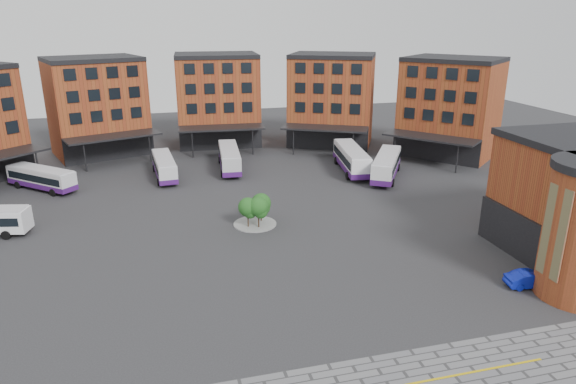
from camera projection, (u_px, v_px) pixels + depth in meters
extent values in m
plane|color=#28282B|center=(260.00, 283.00, 41.18)|extent=(160.00, 160.00, 0.00)
cylinder|color=black|center=(38.00, 167.00, 65.65)|extent=(0.20, 0.20, 4.00)
cube|color=brown|center=(97.00, 108.00, 77.67)|extent=(15.55, 13.69, 14.00)
cube|color=black|center=(110.00, 147.00, 75.49)|extent=(12.45, 4.71, 4.00)
cube|color=black|center=(91.00, 59.00, 75.29)|extent=(15.65, 13.97, 0.60)
cube|color=black|center=(105.00, 98.00, 72.98)|extent=(10.87, 3.87, 8.00)
cube|color=black|center=(113.00, 136.00, 72.99)|extent=(13.72, 8.39, 0.25)
cylinder|color=black|center=(85.00, 157.00, 69.83)|extent=(0.20, 0.20, 4.00)
cylinder|color=black|center=(150.00, 148.00, 74.61)|extent=(0.20, 0.20, 4.00)
cube|color=brown|center=(218.00, 101.00, 84.38)|extent=(13.67, 10.88, 14.00)
cube|color=black|center=(221.00, 137.00, 81.50)|extent=(13.00, 1.41, 4.00)
cube|color=black|center=(216.00, 55.00, 82.00)|extent=(13.69, 11.18, 0.60)
cube|color=black|center=(219.00, 92.00, 78.97)|extent=(11.42, 0.95, 8.00)
cube|color=black|center=(222.00, 128.00, 78.67)|extent=(13.28, 5.30, 0.25)
cylinder|color=black|center=(192.00, 145.00, 76.85)|extent=(0.20, 0.20, 4.00)
cylinder|color=black|center=(253.00, 142.00, 78.45)|extent=(0.20, 0.20, 4.00)
cube|color=brown|center=(332.00, 101.00, 84.15)|extent=(16.12, 14.81, 14.00)
cube|color=black|center=(327.00, 137.00, 81.30)|extent=(11.81, 6.35, 4.00)
cube|color=black|center=(333.00, 55.00, 81.77)|extent=(16.26, 15.08, 0.60)
cube|color=black|center=(328.00, 92.00, 78.76)|extent=(10.26, 5.33, 8.00)
cube|color=black|center=(325.00, 128.00, 78.47)|extent=(13.58, 9.82, 0.25)
cylinder|color=black|center=(293.00, 142.00, 78.38)|extent=(0.20, 0.20, 4.00)
cylinder|color=black|center=(353.00, 145.00, 76.55)|extent=(0.20, 0.20, 4.00)
cube|color=brown|center=(450.00, 109.00, 77.01)|extent=(16.02, 16.39, 14.00)
cube|color=black|center=(435.00, 148.00, 74.90)|extent=(8.74, 10.28, 4.00)
cube|color=black|center=(455.00, 59.00, 74.63)|extent=(16.25, 16.58, 0.60)
cube|color=black|center=(439.00, 99.00, 72.40)|extent=(7.47, 8.86, 8.00)
cube|color=black|center=(431.00, 137.00, 72.43)|extent=(11.73, 12.79, 0.25)
cylinder|color=black|center=(394.00, 149.00, 74.18)|extent=(0.20, 0.20, 4.00)
cylinder|color=black|center=(457.00, 159.00, 69.21)|extent=(0.20, 0.20, 4.00)
cube|color=black|center=(524.00, 240.00, 44.22)|extent=(0.40, 12.00, 4.00)
cube|color=red|center=(554.00, 233.00, 36.92)|extent=(0.12, 2.20, 7.00)
cylinder|color=gray|center=(255.00, 224.00, 52.61)|extent=(4.40, 4.40, 0.12)
cylinder|color=#332114|center=(248.00, 220.00, 51.64)|extent=(0.14, 0.14, 1.58)
sphere|color=#194115|center=(248.00, 207.00, 51.17)|extent=(1.94, 1.94, 1.94)
sphere|color=#194115|center=(250.00, 212.00, 51.24)|extent=(1.36, 1.36, 1.36)
cylinder|color=#332114|center=(261.00, 215.00, 53.14)|extent=(0.14, 0.14, 1.46)
sphere|color=#194115|center=(261.00, 203.00, 52.71)|extent=(2.06, 2.06, 2.06)
sphere|color=#194115|center=(263.00, 207.00, 52.76)|extent=(1.44, 1.44, 1.44)
cylinder|color=#332114|center=(259.00, 220.00, 51.50)|extent=(0.14, 0.14, 1.64)
sphere|color=#194115|center=(258.00, 207.00, 51.02)|extent=(1.99, 1.99, 1.99)
sphere|color=#194115|center=(261.00, 212.00, 51.09)|extent=(1.40, 1.40, 1.40)
cylinder|color=black|center=(6.00, 235.00, 48.99)|extent=(0.93, 0.46, 0.89)
cylinder|color=black|center=(17.00, 226.00, 51.09)|extent=(0.93, 0.46, 0.89)
cube|color=silver|center=(41.00, 177.00, 62.65)|extent=(8.83, 8.27, 2.20)
cube|color=black|center=(41.00, 176.00, 62.59)|extent=(8.28, 7.79, 0.85)
cube|color=silver|center=(40.00, 168.00, 62.27)|extent=(8.47, 7.94, 0.11)
cube|color=black|center=(15.00, 171.00, 64.68)|extent=(1.37, 1.50, 0.99)
cube|color=#48186C|center=(42.00, 183.00, 62.90)|extent=(8.88, 8.33, 0.63)
cylinder|color=black|center=(18.00, 185.00, 63.45)|extent=(0.85, 0.80, 0.90)
cylinder|color=black|center=(34.00, 180.00, 65.33)|extent=(0.85, 0.80, 0.90)
cylinder|color=black|center=(53.00, 193.00, 60.71)|extent=(0.85, 0.80, 0.90)
cylinder|color=black|center=(68.00, 187.00, 62.59)|extent=(0.85, 0.80, 0.90)
cube|color=silver|center=(164.00, 166.00, 67.37)|extent=(2.99, 10.14, 2.23)
cube|color=black|center=(164.00, 165.00, 67.31)|extent=(2.99, 9.35, 0.86)
cube|color=silver|center=(164.00, 157.00, 66.99)|extent=(2.87, 9.74, 0.11)
cube|color=black|center=(160.00, 155.00, 71.68)|extent=(1.94, 0.26, 1.00)
cube|color=#48186C|center=(165.00, 172.00, 67.63)|extent=(3.03, 10.18, 0.64)
cylinder|color=black|center=(154.00, 169.00, 70.26)|extent=(0.34, 0.93, 0.91)
cylinder|color=black|center=(171.00, 167.00, 70.96)|extent=(0.34, 0.93, 0.91)
cylinder|color=black|center=(159.00, 182.00, 64.53)|extent=(0.34, 0.93, 0.91)
cylinder|color=black|center=(177.00, 180.00, 65.23)|extent=(0.34, 0.93, 0.91)
cube|color=silver|center=(229.00, 157.00, 70.80)|extent=(3.41, 11.06, 2.42)
cube|color=black|center=(229.00, 156.00, 70.74)|extent=(3.40, 10.19, 0.94)
cube|color=silver|center=(229.00, 149.00, 70.39)|extent=(3.28, 10.61, 0.12)
cube|color=black|center=(227.00, 147.00, 75.70)|extent=(2.10, 0.30, 1.09)
cube|color=#48186C|center=(230.00, 163.00, 71.08)|extent=(3.46, 11.10, 0.69)
cylinder|color=black|center=(220.00, 160.00, 74.26)|extent=(0.38, 1.01, 0.99)
cylinder|color=black|center=(237.00, 159.00, 74.65)|extent=(0.38, 1.01, 0.99)
cylinder|color=black|center=(222.00, 174.00, 67.77)|extent=(0.38, 1.01, 0.99)
cylinder|color=black|center=(241.00, 173.00, 68.17)|extent=(0.38, 1.01, 0.99)
cube|color=white|center=(351.00, 158.00, 70.00)|extent=(4.33, 11.95, 2.60)
cube|color=black|center=(351.00, 157.00, 69.94)|extent=(4.25, 11.03, 1.01)
cube|color=silver|center=(352.00, 148.00, 69.56)|extent=(4.15, 11.47, 0.13)
cube|color=black|center=(343.00, 146.00, 75.32)|extent=(2.25, 0.45, 1.17)
cube|color=#48186C|center=(351.00, 165.00, 70.31)|extent=(4.37, 11.99, 0.74)
cylinder|color=black|center=(336.00, 161.00, 73.82)|extent=(0.47, 1.10, 1.06)
cylinder|color=black|center=(354.00, 160.00, 74.10)|extent=(0.47, 1.10, 1.06)
cylinder|color=black|center=(348.00, 176.00, 66.79)|extent=(0.47, 1.10, 1.06)
cylinder|color=black|center=(367.00, 175.00, 67.07)|extent=(0.47, 1.10, 1.06)
cube|color=white|center=(386.00, 164.00, 67.26)|extent=(8.09, 10.87, 2.50)
cube|color=black|center=(387.00, 163.00, 67.20)|extent=(7.67, 10.14, 0.97)
cube|color=silver|center=(387.00, 155.00, 66.83)|extent=(7.77, 10.43, 0.12)
cube|color=black|center=(391.00, 153.00, 72.16)|extent=(1.90, 1.25, 1.12)
cube|color=#48186C|center=(386.00, 171.00, 67.55)|extent=(8.15, 10.92, 0.71)
cylinder|color=black|center=(380.00, 166.00, 71.28)|extent=(0.80, 1.03, 1.02)
cylinder|color=black|center=(398.00, 167.00, 70.57)|extent=(0.80, 1.03, 1.02)
cylinder|color=black|center=(372.00, 181.00, 64.80)|extent=(0.80, 1.03, 1.02)
cylinder|color=black|center=(393.00, 183.00, 64.08)|extent=(0.80, 1.03, 1.02)
imported|color=#0E1DB6|center=(531.00, 279.00, 40.39)|extent=(4.13, 1.95, 1.31)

